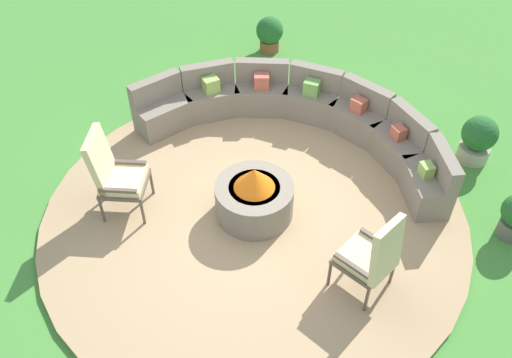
% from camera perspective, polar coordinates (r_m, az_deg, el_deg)
% --- Properties ---
extents(ground_plane, '(24.00, 24.00, 0.00)m').
position_cam_1_polar(ground_plane, '(6.94, -0.16, -3.83)').
color(ground_plane, '#478C38').
extents(patio_circle, '(5.31, 5.31, 0.06)m').
position_cam_1_polar(patio_circle, '(6.91, -0.16, -3.66)').
color(patio_circle, tan).
rests_on(patio_circle, ground_plane).
extents(fire_pit, '(0.97, 0.97, 0.73)m').
position_cam_1_polar(fire_pit, '(6.69, -0.17, -1.84)').
color(fire_pit, gray).
rests_on(fire_pit, patio_circle).
extents(curved_stone_bench, '(4.36, 2.40, 0.78)m').
position_cam_1_polar(curved_stone_bench, '(7.86, 4.72, 6.43)').
color(curved_stone_bench, gray).
rests_on(curved_stone_bench, patio_circle).
extents(lounge_chair_front_left, '(0.60, 0.57, 1.15)m').
position_cam_1_polar(lounge_chair_front_left, '(6.77, -14.57, 0.61)').
color(lounge_chair_front_left, brown).
rests_on(lounge_chair_front_left, patio_circle).
extents(lounge_chair_front_right, '(0.74, 0.77, 1.12)m').
position_cam_1_polar(lounge_chair_front_right, '(5.85, 12.11, -7.83)').
color(lounge_chair_front_right, brown).
rests_on(lounge_chair_front_right, patio_circle).
extents(potted_plant_0, '(0.49, 0.49, 0.70)m').
position_cam_1_polar(potted_plant_0, '(8.07, 22.23, 4.00)').
color(potted_plant_0, '#A89E8E').
rests_on(potted_plant_0, ground_plane).
extents(potted_plant_2, '(0.48, 0.48, 0.64)m').
position_cam_1_polar(potted_plant_2, '(9.92, 1.43, 14.97)').
color(potted_plant_2, brown).
rests_on(potted_plant_2, ground_plane).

